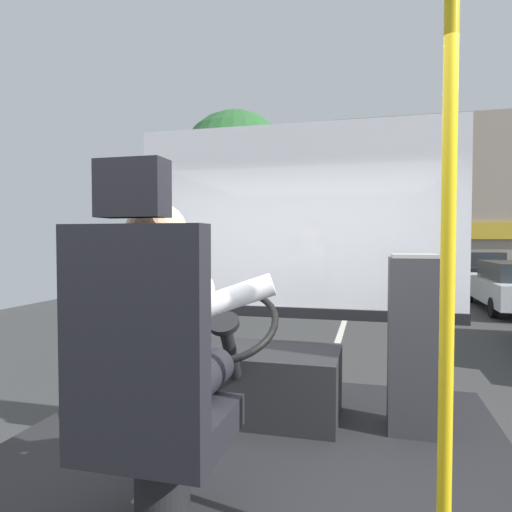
% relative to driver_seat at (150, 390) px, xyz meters
% --- Properties ---
extents(ground, '(18.00, 44.00, 0.06)m').
position_rel_driver_seat_xyz_m(ground, '(0.15, 9.23, -1.40)').
color(ground, '#383838').
extents(driver_seat, '(0.48, 0.48, 1.32)m').
position_rel_driver_seat_xyz_m(driver_seat, '(0.00, 0.00, 0.00)').
color(driver_seat, black).
rests_on(driver_seat, bus_floor).
extents(bus_driver, '(0.75, 0.55, 0.74)m').
position_rel_driver_seat_xyz_m(bus_driver, '(0.00, 0.11, 0.17)').
color(bus_driver, black).
rests_on(bus_driver, driver_seat).
extents(steering_console, '(1.10, 1.01, 0.80)m').
position_rel_driver_seat_xyz_m(steering_console, '(0.00, 1.25, -0.34)').
color(steering_console, black).
rests_on(steering_console, bus_floor).
extents(handrail_pole, '(0.04, 0.04, 1.97)m').
position_rel_driver_seat_xyz_m(handrail_pole, '(0.95, 0.11, 0.42)').
color(handrail_pole, gold).
rests_on(handrail_pole, bus_floor).
extents(fare_box, '(0.27, 0.25, 0.99)m').
position_rel_driver_seat_xyz_m(fare_box, '(0.95, 1.25, -0.07)').
color(fare_box, '#333338').
rests_on(fare_box, bus_floor).
extents(windshield_panel, '(2.50, 0.08, 1.48)m').
position_rel_driver_seat_xyz_m(windshield_panel, '(0.15, 2.05, 0.48)').
color(windshield_panel, silver).
extents(street_tree, '(3.28, 3.28, 5.60)m').
position_rel_driver_seat_xyz_m(street_tree, '(-3.14, 11.36, 2.57)').
color(street_tree, '#4C3828').
rests_on(street_tree, ground).
extents(parked_car_black, '(1.95, 4.13, 1.42)m').
position_rel_driver_seat_xyz_m(parked_car_black, '(4.43, 16.93, -0.64)').
color(parked_car_black, black).
rests_on(parked_car_black, ground).
extents(parked_car_blue, '(1.87, 4.22, 1.27)m').
position_rel_driver_seat_xyz_m(parked_car_blue, '(4.36, 22.05, -0.72)').
color(parked_car_blue, navy).
rests_on(parked_car_blue, ground).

